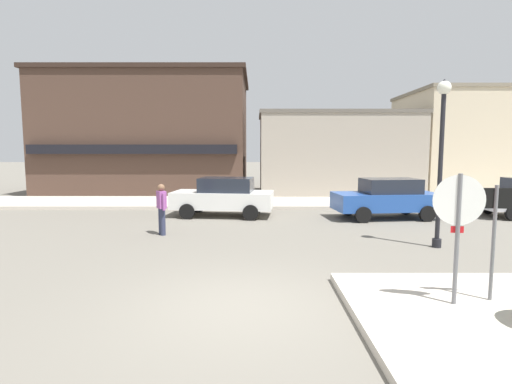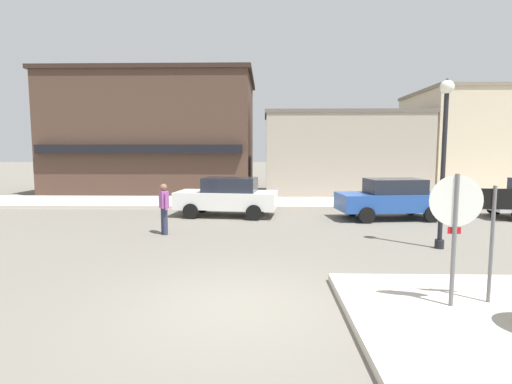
% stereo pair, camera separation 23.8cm
% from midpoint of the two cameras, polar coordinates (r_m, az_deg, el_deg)
% --- Properties ---
extents(ground_plane, '(160.00, 160.00, 0.00)m').
position_cam_midpoint_polar(ground_plane, '(7.11, -3.05, -16.07)').
color(ground_plane, '#6B665B').
extents(kerb_far, '(80.00, 4.00, 0.15)m').
position_cam_midpoint_polar(kerb_far, '(19.83, -0.96, -1.47)').
color(kerb_far, beige).
rests_on(kerb_far, ground).
extents(stop_sign, '(0.82, 0.11, 2.30)m').
position_cam_midpoint_polar(stop_sign, '(7.18, 26.18, -3.87)').
color(stop_sign, slate).
rests_on(stop_sign, ground).
extents(one_way_sign, '(0.60, 0.08, 2.10)m').
position_cam_midpoint_polar(one_way_sign, '(7.68, 30.24, -4.86)').
color(one_way_sign, slate).
rests_on(one_way_sign, ground).
extents(lamp_post, '(0.36, 0.36, 4.54)m').
position_cam_midpoint_polar(lamp_post, '(11.82, 24.62, 6.89)').
color(lamp_post, black).
rests_on(lamp_post, ground).
extents(parked_car_nearest, '(4.17, 2.23, 1.56)m').
position_cam_midpoint_polar(parked_car_nearest, '(16.11, -4.91, -0.61)').
color(parked_car_nearest, white).
rests_on(parked_car_nearest, ground).
extents(parked_car_second, '(4.16, 2.20, 1.56)m').
position_cam_midpoint_polar(parked_car_second, '(16.32, 17.95, -0.80)').
color(parked_car_second, '#234C9E').
rests_on(parked_car_second, ground).
extents(pedestrian_crossing_near, '(0.37, 0.52, 1.61)m').
position_cam_midpoint_polar(pedestrian_crossing_near, '(12.89, -13.71, -2.18)').
color(pedestrian_crossing_near, '#2D334C').
rests_on(pedestrian_crossing_near, ground).
extents(building_corner_shop, '(12.19, 8.62, 7.25)m').
position_cam_midpoint_polar(building_corner_shop, '(26.60, -14.72, 7.92)').
color(building_corner_shop, '#473328').
rests_on(building_corner_shop, ground).
extents(building_storefront_left_near, '(9.13, 5.13, 4.82)m').
position_cam_midpoint_polar(building_storefront_left_near, '(24.26, 11.21, 5.33)').
color(building_storefront_left_near, '#9E9384').
rests_on(building_storefront_left_near, ground).
extents(building_storefront_left_mid, '(8.83, 6.98, 6.27)m').
position_cam_midpoint_polar(building_storefront_left_mid, '(28.98, 28.91, 6.23)').
color(building_storefront_left_mid, beige).
rests_on(building_storefront_left_mid, ground).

